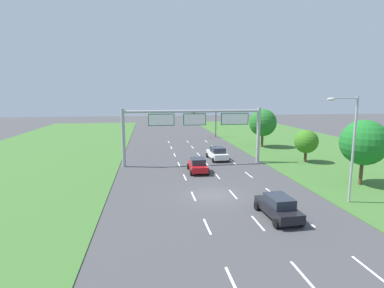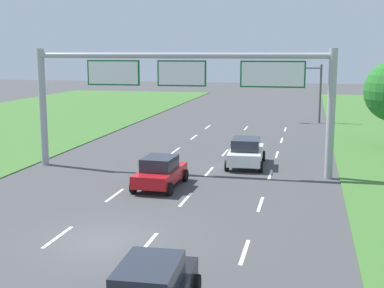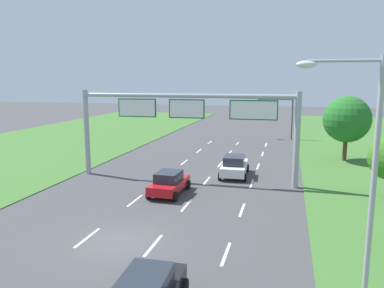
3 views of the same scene
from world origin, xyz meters
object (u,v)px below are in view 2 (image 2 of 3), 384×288
Objects in this scene: car_mid_lane at (246,152)px; sign_gantry at (182,85)px; car_lead_silver at (160,172)px; traffic_light_mast at (300,82)px.

sign_gantry is (-3.42, -2.26, 4.11)m from car_mid_lane.
car_lead_silver is at bearing -123.72° from car_mid_lane.
sign_gantry reaches higher than traffic_light_mast.
traffic_light_mast is (6.10, 23.36, -1.10)m from sign_gantry.
sign_gantry reaches higher than car_mid_lane.
car_lead_silver is 28.05m from traffic_light_mast.
car_mid_lane is (3.66, 6.05, 0.05)m from car_lead_silver.
traffic_light_mast is at bearing 78.57° from car_lead_silver.
car_lead_silver is at bearing -93.61° from sign_gantry.
sign_gantry is at bearing -104.62° from traffic_light_mast.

